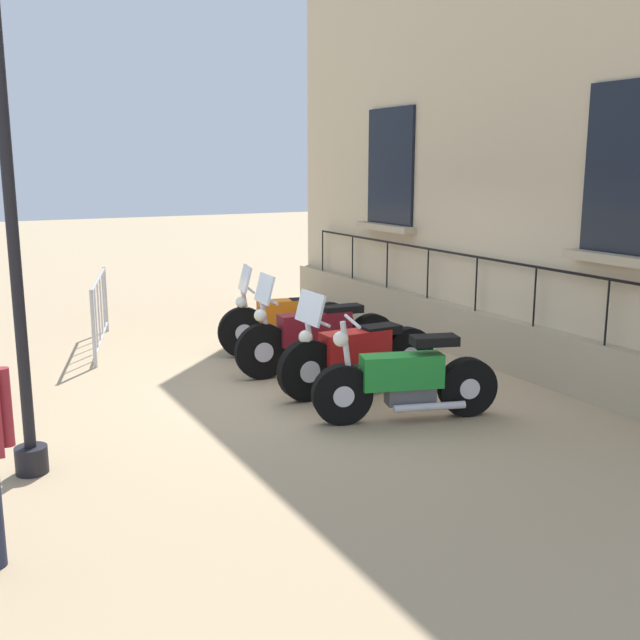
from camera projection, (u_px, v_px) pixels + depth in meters
name	position (u px, v px, depth m)	size (l,w,h in m)	color
ground_plane	(316.00, 384.00, 9.22)	(60.00, 60.00, 0.00)	tan
building_facade	(510.00, 81.00, 9.75)	(0.82, 10.56, 7.65)	#C6B28E
motorcycle_orange	(286.00, 322.00, 10.58)	(1.96, 0.68, 1.29)	black
motorcycle_maroon	(317.00, 337.00, 9.64)	(2.24, 0.57, 1.33)	black
motorcycle_red	(357.00, 355.00, 8.79)	(2.08, 0.67, 1.25)	black
motorcycle_green	(405.00, 382.00, 7.85)	(1.97, 0.81, 1.11)	black
lamppost	(1.00, 89.00, 5.91)	(0.39, 0.39, 5.05)	black
crowd_barrier	(100.00, 310.00, 10.92)	(0.66, 2.20, 1.05)	#B7B7BF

